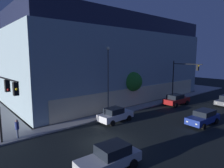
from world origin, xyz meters
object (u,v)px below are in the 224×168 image
car_blue (203,117)px  car_red (176,99)px  sidewalk_tree (133,82)px  car_silver (110,157)px  car_white (115,115)px  traffic_light_far_corner (181,74)px  street_lamp_sidewalk (108,73)px  traffic_light_near_corner (5,96)px  pedestrian_waiting (17,127)px  modern_building (100,60)px

car_blue → car_red: (5.64, 6.92, 0.05)m
sidewalk_tree → car_blue: size_ratio=1.10×
sidewalk_tree → car_silver: (-13.41, -10.83, -3.00)m
car_red → car_white: bearing=179.0°
traffic_light_far_corner → sidewalk_tree: (-8.35, 3.17, -0.83)m
street_lamp_sidewalk → car_silver: (-7.74, -9.72, -4.71)m
street_lamp_sidewalk → car_blue: bearing=-58.2°
car_red → sidewalk_tree: bearing=147.0°
car_white → car_blue: car_white is taller
traffic_light_near_corner → sidewalk_tree: bearing=11.5°
pedestrian_waiting → car_silver: 9.96m
car_silver → modern_building: bearing=54.6°
pedestrian_waiting → car_red: pedestrian_waiting is taller
car_red → street_lamp_sidewalk: bearing=166.6°
car_blue → car_red: bearing=50.8°
modern_building → car_silver: (-15.51, -21.84, -6.17)m
modern_building → traffic_light_near_corner: (-20.23, -14.68, -2.38)m
modern_building → car_red: (3.88, -14.89, -6.15)m
traffic_light_near_corner → street_lamp_sidewalk: size_ratio=0.72×
traffic_light_near_corner → sidewalk_tree: traffic_light_near_corner is taller
car_blue → traffic_light_near_corner: bearing=158.9°
pedestrian_waiting → car_blue: (17.24, -9.29, -0.35)m
modern_building → car_silver: size_ratio=7.50×
street_lamp_sidewalk → traffic_light_near_corner: bearing=-168.4°
modern_building → traffic_light_far_corner: (6.25, -14.17, -2.34)m
traffic_light_near_corner → car_white: traffic_light_near_corner is taller
modern_building → traffic_light_near_corner: size_ratio=5.52×
street_lamp_sidewalk → car_blue: (6.02, -9.69, -4.74)m
street_lamp_sidewalk → car_red: (11.66, -2.77, -4.69)m
sidewalk_tree → car_white: bearing=-151.3°
modern_building → car_red: bearing=-75.4°
car_white → pedestrian_waiting: bearing=168.2°
street_lamp_sidewalk → car_white: street_lamp_sidewalk is taller
sidewalk_tree → car_silver: sidewalk_tree is taller
street_lamp_sidewalk → sidewalk_tree: street_lamp_sidewalk is taller
traffic_light_far_corner → car_blue: (-8.00, -7.63, -3.86)m
car_white → street_lamp_sidewalk: bearing=68.6°
traffic_light_far_corner → car_white: size_ratio=1.52×
traffic_light_far_corner → car_red: 4.54m
traffic_light_far_corner → car_white: bearing=-178.2°
street_lamp_sidewalk → modern_building: bearing=57.3°
traffic_light_far_corner → sidewalk_tree: bearing=159.2°
car_red → modern_building: bearing=104.6°
street_lamp_sidewalk → car_silver: bearing=-128.5°
modern_building → sidewalk_tree: bearing=-100.8°
traffic_light_far_corner → car_silver: 23.38m
traffic_light_near_corner → car_silver: (4.71, -7.16, -3.79)m
traffic_light_near_corner → pedestrian_waiting: 4.27m
street_lamp_sidewalk → car_blue: street_lamp_sidewalk is taller
car_silver → street_lamp_sidewalk: bearing=51.5°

